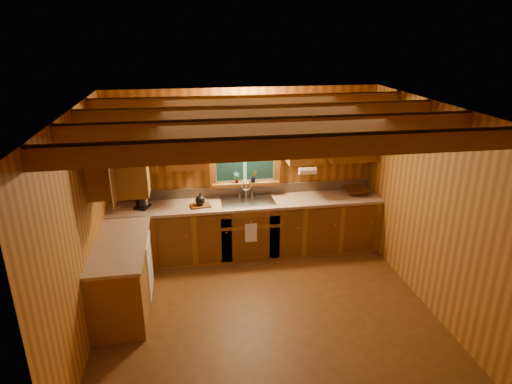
{
  "coord_description": "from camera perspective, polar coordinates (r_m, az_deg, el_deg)",
  "views": [
    {
      "loc": [
        -0.89,
        -4.62,
        3.41
      ],
      "look_at": [
        0.0,
        0.8,
        1.35
      ],
      "focal_mm": 30.6,
      "sensor_mm": 36.0,
      "label": 1
    }
  ],
  "objects": [
    {
      "name": "backsplash",
      "position": [
        7.0,
        -1.45,
        0.24
      ],
      "size": [
        4.2,
        0.02,
        0.16
      ],
      "primitive_type": "cube",
      "color": "tan",
      "rests_on": "room"
    },
    {
      "name": "upper_cabinets",
      "position": [
        6.25,
        -6.08,
        5.9
      ],
      "size": [
        4.19,
        1.77,
        0.78
      ],
      "color": "brown",
      "rests_on": "room"
    },
    {
      "name": "paper_towel_roll",
      "position": [
        6.72,
        6.74,
        2.76
      ],
      "size": [
        0.27,
        0.11,
        0.11
      ],
      "primitive_type": "cylinder",
      "rotation": [
        0.0,
        1.57,
        0.0
      ],
      "color": "white",
      "rests_on": "upper_cabinets"
    },
    {
      "name": "coffee_maker",
      "position": [
        6.7,
        -14.7,
        -0.64
      ],
      "size": [
        0.19,
        0.24,
        0.33
      ],
      "rotation": [
        0.0,
        0.0,
        -0.39
      ],
      "color": "black",
      "rests_on": "countertop"
    },
    {
      "name": "sink",
      "position": [
        6.78,
        -1.11,
        -1.56
      ],
      "size": [
        0.82,
        0.48,
        0.43
      ],
      "color": "silver",
      "rests_on": "countertop"
    },
    {
      "name": "dish_towel",
      "position": [
        6.61,
        -0.66,
        -5.35
      ],
      "size": [
        0.18,
        0.01,
        0.3
      ],
      "primitive_type": "cube",
      "color": "white",
      "rests_on": "base_cabinets"
    },
    {
      "name": "wall_sconce",
      "position": [
        6.54,
        -1.37,
        9.59
      ],
      "size": [
        0.45,
        0.21,
        0.17
      ],
      "color": "black",
      "rests_on": "room"
    },
    {
      "name": "potted_plant_left",
      "position": [
        6.81,
        -2.55,
        1.9
      ],
      "size": [
        0.1,
        0.07,
        0.18
      ],
      "primitive_type": "imported",
      "rotation": [
        0.0,
        0.0,
        0.1
      ],
      "color": "brown",
      "rests_on": "window_sill"
    },
    {
      "name": "utensil_crock",
      "position": [
        6.74,
        -14.32,
        -1.29
      ],
      "size": [
        0.11,
        0.11,
        0.31
      ],
      "rotation": [
        0.0,
        0.0,
        0.0
      ],
      "color": "silver",
      "rests_on": "countertop"
    },
    {
      "name": "cutting_board",
      "position": [
        6.62,
        -7.27,
        -1.77
      ],
      "size": [
        0.32,
        0.25,
        0.03
      ],
      "primitive_type": "cube",
      "rotation": [
        0.0,
        0.0,
        0.18
      ],
      "color": "brown",
      "rests_on": "countertop"
    },
    {
      "name": "potted_plant_right",
      "position": [
        6.84,
        -0.32,
        2.03
      ],
      "size": [
        0.11,
        0.09,
        0.19
      ],
      "primitive_type": "imported",
      "rotation": [
        0.0,
        0.0,
        -0.01
      ],
      "color": "brown",
      "rests_on": "window_sill"
    },
    {
      "name": "window_sill",
      "position": [
        6.89,
        -1.38,
        1.15
      ],
      "size": [
        1.06,
        0.14,
        0.04
      ],
      "primitive_type": "cube",
      "color": "brown",
      "rests_on": "room"
    },
    {
      "name": "base_cabinets",
      "position": [
        6.62,
        -4.93,
        -6.26
      ],
      "size": [
        4.2,
        2.22,
        0.86
      ],
      "color": "brown",
      "rests_on": "ground"
    },
    {
      "name": "teakettle",
      "position": [
        6.59,
        -7.3,
        -1.07
      ],
      "size": [
        0.15,
        0.15,
        0.19
      ],
      "rotation": [
        0.0,
        0.0,
        -0.43
      ],
      "color": "black",
      "rests_on": "cutting_board"
    },
    {
      "name": "ceiling_beams",
      "position": [
        4.79,
        1.58,
        9.5
      ],
      "size": [
        4.2,
        2.54,
        0.18
      ],
      "color": "brown",
      "rests_on": "room"
    },
    {
      "name": "room",
      "position": [
        5.15,
        1.45,
        -3.6
      ],
      "size": [
        4.2,
        4.2,
        4.2
      ],
      "color": "#5A3515",
      "rests_on": "ground"
    },
    {
      "name": "countertop",
      "position": [
        6.44,
        -4.94,
        -2.65
      ],
      "size": [
        4.2,
        2.24,
        0.04
      ],
      "color": "tan",
      "rests_on": "base_cabinets"
    },
    {
      "name": "window",
      "position": [
        6.81,
        -1.47,
        4.52
      ],
      "size": [
        1.12,
        0.08,
        1.0
      ],
      "color": "brown",
      "rests_on": "room"
    },
    {
      "name": "wicker_basket",
      "position": [
        7.23,
        12.94,
        0.13
      ],
      "size": [
        0.46,
        0.46,
        0.1
      ],
      "primitive_type": "imported",
      "rotation": [
        0.0,
        0.0,
        -0.14
      ],
      "color": "#48230C",
      "rests_on": "countertop"
    },
    {
      "name": "dishwasher_panel",
      "position": [
        6.1,
        -13.74,
        -9.31
      ],
      "size": [
        0.02,
        0.6,
        0.8
      ],
      "primitive_type": "cube",
      "color": "white",
      "rests_on": "base_cabinets"
    }
  ]
}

